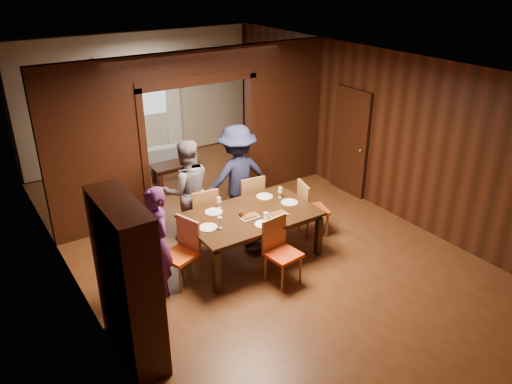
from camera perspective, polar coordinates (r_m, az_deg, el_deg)
floor at (r=8.45m, az=-1.02°, el=-5.36°), size 9.00×9.00×0.00m
ceiling at (r=7.41m, az=-1.19°, el=14.34°), size 5.50×9.00×0.02m
room_walls at (r=9.36m, az=-7.33°, el=7.63°), size 5.52×9.01×2.90m
person_purple at (r=6.92m, az=-11.27°, el=-5.68°), size 0.39×0.59×1.60m
person_grey at (r=8.17m, az=-7.91°, el=0.13°), size 0.95×0.80×1.73m
person_navy at (r=8.50m, az=-2.15°, el=1.73°), size 1.23×0.77×1.83m
sofa at (r=11.44m, az=-11.79°, el=4.05°), size 1.96×0.95×0.55m
serving_bowl at (r=7.78m, az=-0.34°, el=-1.54°), size 0.30×0.30×0.07m
dining_table at (r=7.79m, az=-0.58°, el=-4.96°), size 1.99×1.24×0.76m
coffee_table at (r=10.63m, az=-9.66°, el=2.13°), size 0.80×0.50×0.40m
chair_left at (r=7.22m, az=-8.76°, el=-6.96°), size 0.56×0.56×0.97m
chair_right at (r=8.43m, az=6.61°, el=-1.86°), size 0.54×0.54×0.97m
chair_far_l at (r=8.26m, az=-6.21°, el=-2.44°), size 0.49×0.49×0.97m
chair_far_r at (r=8.67m, az=-0.93°, el=-0.87°), size 0.49×0.49×0.97m
chair_near at (r=7.17m, az=3.13°, el=-6.92°), size 0.49×0.49×0.97m
hutch at (r=5.87m, az=-14.45°, el=-9.87°), size 0.40×1.20×2.00m
door_right at (r=9.91m, az=10.72°, el=5.61°), size 0.06×0.90×2.10m
window_far at (r=11.59m, az=-13.17°, el=11.58°), size 1.20×0.03×1.30m
curtain_left at (r=11.43m, az=-16.40°, el=8.70°), size 0.35×0.06×2.40m
curtain_right at (r=11.93m, az=-9.49°, el=10.03°), size 0.35×0.06×2.40m
plate_left at (r=7.25m, az=-5.48°, el=-4.05°), size 0.27×0.27×0.01m
plate_far_l at (r=7.68m, az=-4.84°, el=-2.28°), size 0.27×0.27×0.01m
plate_far_r at (r=8.14m, az=0.99°, el=-0.51°), size 0.27×0.27×0.01m
plate_right at (r=7.96m, az=3.84°, el=-1.19°), size 0.27×0.27×0.01m
plate_near at (r=7.30m, az=0.91°, el=-3.69°), size 0.27×0.27×0.01m
platter_a at (r=7.49m, az=-0.79°, el=-2.81°), size 0.30×0.20×0.04m
platter_b at (r=7.57m, az=2.49°, el=-2.52°), size 0.30×0.20×0.04m
wineglass_left at (r=7.19m, az=-4.15°, el=-3.52°), size 0.08×0.08×0.18m
wineglass_far at (r=7.77m, az=-4.26°, el=-1.21°), size 0.08×0.08×0.18m
wineglass_right at (r=8.09m, az=2.78°, el=-0.06°), size 0.08×0.08×0.18m
tumbler at (r=7.37m, az=1.13°, el=-2.85°), size 0.07×0.07×0.14m
condiment_jar at (r=7.48m, az=-1.70°, el=-2.54°), size 0.08×0.08×0.11m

